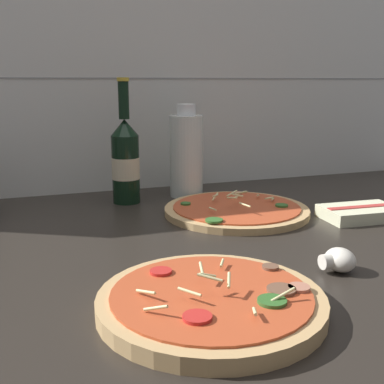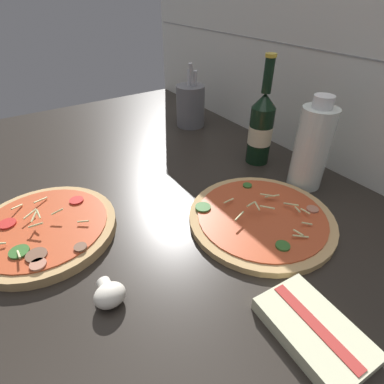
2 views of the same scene
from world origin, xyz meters
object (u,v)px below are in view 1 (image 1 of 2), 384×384
at_px(pizza_far, 236,210).
at_px(dish_towel, 361,213).
at_px(pizza_near, 211,301).
at_px(oil_bottle, 186,155).
at_px(beer_bottle, 125,159).
at_px(mushroom_left, 339,260).

relative_size(pizza_far, dish_towel, 1.89).
bearing_deg(pizza_near, oil_bottle, 74.10).
bearing_deg(beer_bottle, oil_bottle, 5.56).
bearing_deg(oil_bottle, pizza_far, -76.38).
height_order(pizza_near, oil_bottle, oil_bottle).
distance_m(pizza_far, beer_bottle, 0.27).
height_order(pizza_far, dish_towel, pizza_far).
bearing_deg(beer_bottle, pizza_far, -41.71).
relative_size(beer_bottle, mushroom_left, 5.36).
xyz_separation_m(pizza_far, dish_towel, (0.22, -0.12, 0.00)).
bearing_deg(dish_towel, mushroom_left, -134.18).
bearing_deg(dish_towel, beer_bottle, 145.09).
distance_m(oil_bottle, mushroom_left, 0.53).
xyz_separation_m(pizza_far, oil_bottle, (-0.05, 0.19, 0.09)).
xyz_separation_m(pizza_near, oil_bottle, (0.16, 0.57, 0.09)).
relative_size(mushroom_left, dish_towel, 0.33).
relative_size(beer_bottle, oil_bottle, 1.27).
xyz_separation_m(pizza_near, dish_towel, (0.43, 0.27, 0.00)).
bearing_deg(mushroom_left, pizza_far, 91.76).
xyz_separation_m(mushroom_left, dish_towel, (0.21, 0.21, -0.01)).
relative_size(pizza_near, dish_towel, 1.75).
relative_size(oil_bottle, mushroom_left, 4.21).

